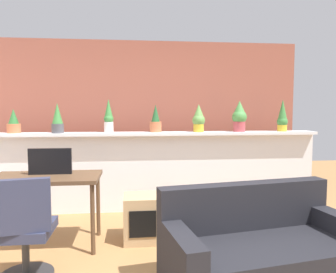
{
  "coord_description": "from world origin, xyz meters",
  "views": [
    {
      "loc": [
        -0.26,
        -2.56,
        1.43
      ],
      "look_at": [
        0.11,
        0.92,
        1.14
      ],
      "focal_mm": 34.65,
      "sensor_mm": 36.0,
      "label": 1
    }
  ],
  "objects_px": {
    "tv_monitor": "(50,161)",
    "office_chair": "(24,239)",
    "desk": "(46,184)",
    "potted_plant_1": "(57,119)",
    "couch": "(260,253)",
    "potted_plant_6": "(282,117)",
    "potted_plant_5": "(239,116)",
    "potted_plant_0": "(14,123)",
    "potted_plant_3": "(156,121)",
    "potted_plant_2": "(109,117)",
    "potted_plant_4": "(199,119)",
    "side_cube_shelf": "(142,218)"
  },
  "relations": [
    {
      "from": "desk",
      "to": "office_chair",
      "type": "distance_m",
      "value": 0.83
    },
    {
      "from": "potted_plant_4",
      "to": "couch",
      "type": "distance_m",
      "value": 2.31
    },
    {
      "from": "desk",
      "to": "office_chair",
      "type": "bearing_deg",
      "value": -88.4
    },
    {
      "from": "tv_monitor",
      "to": "couch",
      "type": "height_order",
      "value": "tv_monitor"
    },
    {
      "from": "potted_plant_6",
      "to": "tv_monitor",
      "type": "distance_m",
      "value": 3.23
    },
    {
      "from": "potted_plant_1",
      "to": "tv_monitor",
      "type": "distance_m",
      "value": 1.07
    },
    {
      "from": "desk",
      "to": "side_cube_shelf",
      "type": "relative_size",
      "value": 2.2
    },
    {
      "from": "potted_plant_1",
      "to": "potted_plant_3",
      "type": "bearing_deg",
      "value": 2.84
    },
    {
      "from": "office_chair",
      "to": "couch",
      "type": "bearing_deg",
      "value": -6.57
    },
    {
      "from": "side_cube_shelf",
      "to": "desk",
      "type": "bearing_deg",
      "value": -177.11
    },
    {
      "from": "potted_plant_1",
      "to": "side_cube_shelf",
      "type": "distance_m",
      "value": 1.83
    },
    {
      "from": "potted_plant_2",
      "to": "potted_plant_5",
      "type": "relative_size",
      "value": 1.05
    },
    {
      "from": "potted_plant_3",
      "to": "desk",
      "type": "bearing_deg",
      "value": -137.25
    },
    {
      "from": "potted_plant_1",
      "to": "couch",
      "type": "xyz_separation_m",
      "value": [
        2.02,
        -2.06,
        -1.03
      ]
    },
    {
      "from": "potted_plant_4",
      "to": "office_chair",
      "type": "bearing_deg",
      "value": -134.18
    },
    {
      "from": "potted_plant_0",
      "to": "office_chair",
      "type": "height_order",
      "value": "potted_plant_0"
    },
    {
      "from": "potted_plant_3",
      "to": "office_chair",
      "type": "relative_size",
      "value": 0.43
    },
    {
      "from": "potted_plant_1",
      "to": "potted_plant_5",
      "type": "relative_size",
      "value": 0.91
    },
    {
      "from": "potted_plant_6",
      "to": "couch",
      "type": "xyz_separation_m",
      "value": [
        -1.15,
        -2.09,
        -1.05
      ]
    },
    {
      "from": "potted_plant_0",
      "to": "potted_plant_4",
      "type": "distance_m",
      "value": 2.52
    },
    {
      "from": "potted_plant_0",
      "to": "potted_plant_5",
      "type": "height_order",
      "value": "potted_plant_5"
    },
    {
      "from": "potted_plant_1",
      "to": "side_cube_shelf",
      "type": "relative_size",
      "value": 0.81
    },
    {
      "from": "potted_plant_1",
      "to": "office_chair",
      "type": "relative_size",
      "value": 0.44
    },
    {
      "from": "potted_plant_0",
      "to": "potted_plant_3",
      "type": "height_order",
      "value": "potted_plant_3"
    },
    {
      "from": "potted_plant_2",
      "to": "potted_plant_4",
      "type": "relative_size",
      "value": 1.18
    },
    {
      "from": "potted_plant_3",
      "to": "tv_monitor",
      "type": "xyz_separation_m",
      "value": [
        -1.19,
        -1.05,
        -0.39
      ]
    },
    {
      "from": "potted_plant_3",
      "to": "office_chair",
      "type": "height_order",
      "value": "potted_plant_3"
    },
    {
      "from": "potted_plant_0",
      "to": "couch",
      "type": "bearing_deg",
      "value": -39.1
    },
    {
      "from": "side_cube_shelf",
      "to": "potted_plant_1",
      "type": "bearing_deg",
      "value": 137.51
    },
    {
      "from": "potted_plant_3",
      "to": "desk",
      "type": "relative_size",
      "value": 0.35
    },
    {
      "from": "potted_plant_1",
      "to": "tv_monitor",
      "type": "xyz_separation_m",
      "value": [
        0.14,
        -0.98,
        -0.42
      ]
    },
    {
      "from": "desk",
      "to": "couch",
      "type": "xyz_separation_m",
      "value": [
        1.92,
        -1.0,
        -0.38
      ]
    },
    {
      "from": "potted_plant_0",
      "to": "potted_plant_1",
      "type": "height_order",
      "value": "potted_plant_1"
    },
    {
      "from": "desk",
      "to": "side_cube_shelf",
      "type": "bearing_deg",
      "value": 2.89
    },
    {
      "from": "potted_plant_0",
      "to": "office_chair",
      "type": "relative_size",
      "value": 0.36
    },
    {
      "from": "tv_monitor",
      "to": "office_chair",
      "type": "distance_m",
      "value": 0.99
    },
    {
      "from": "potted_plant_1",
      "to": "desk",
      "type": "xyz_separation_m",
      "value": [
        0.11,
        -1.06,
        -0.64
      ]
    },
    {
      "from": "potted_plant_1",
      "to": "office_chair",
      "type": "height_order",
      "value": "potted_plant_1"
    },
    {
      "from": "potted_plant_0",
      "to": "potted_plant_3",
      "type": "xyz_separation_m",
      "value": [
        1.91,
        0.0,
        0.02
      ]
    },
    {
      "from": "tv_monitor",
      "to": "office_chair",
      "type": "xyz_separation_m",
      "value": [
        -0.01,
        -0.86,
        -0.5
      ]
    },
    {
      "from": "potted_plant_1",
      "to": "potted_plant_4",
      "type": "distance_m",
      "value": 1.93
    },
    {
      "from": "potted_plant_0",
      "to": "side_cube_shelf",
      "type": "xyz_separation_m",
      "value": [
        1.69,
        -1.07,
        -1.01
      ]
    },
    {
      "from": "potted_plant_3",
      "to": "couch",
      "type": "relative_size",
      "value": 0.23
    },
    {
      "from": "potted_plant_1",
      "to": "potted_plant_5",
      "type": "height_order",
      "value": "potted_plant_5"
    },
    {
      "from": "potted_plant_5",
      "to": "potted_plant_6",
      "type": "xyz_separation_m",
      "value": [
        0.64,
        -0.0,
        -0.01
      ]
    },
    {
      "from": "potted_plant_2",
      "to": "desk",
      "type": "bearing_deg",
      "value": -116.74
    },
    {
      "from": "potted_plant_2",
      "to": "potted_plant_5",
      "type": "bearing_deg",
      "value": -0.92
    },
    {
      "from": "tv_monitor",
      "to": "side_cube_shelf",
      "type": "distance_m",
      "value": 1.16
    },
    {
      "from": "tv_monitor",
      "to": "side_cube_shelf",
      "type": "relative_size",
      "value": 0.89
    },
    {
      "from": "office_chair",
      "to": "side_cube_shelf",
      "type": "relative_size",
      "value": 1.82
    }
  ]
}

